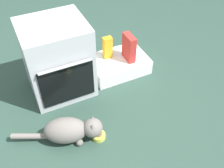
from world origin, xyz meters
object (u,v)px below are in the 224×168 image
pantry_cabinet (118,64)px  cereal_box (129,48)px  juice_carton (108,48)px  oven (58,59)px  food_bowl (99,136)px  cat (71,130)px

pantry_cabinet → cereal_box: 0.24m
cereal_box → juice_carton: 0.22m
pantry_cabinet → juice_carton: juice_carton is taller
oven → juice_carton: oven is taller
food_bowl → cereal_box: 0.96m
cereal_box → cat: bearing=-145.2°
food_bowl → cat: bearing=158.2°
pantry_cabinet → cat: 0.98m
oven → juice_carton: (0.54, 0.07, -0.08)m
cat → cereal_box: cereal_box is taller
oven → food_bowl: bearing=-82.6°
pantry_cabinet → food_bowl: size_ratio=5.26×
oven → cat: 0.68m
oven → pantry_cabinet: size_ratio=1.22×
oven → cereal_box: oven is taller
oven → cat: oven is taller
cereal_box → juice_carton: cereal_box is taller
pantry_cabinet → juice_carton: (-0.09, 0.07, 0.20)m
food_bowl → juice_carton: (0.45, 0.79, 0.25)m
cat → juice_carton: (0.65, 0.70, 0.16)m
cat → cereal_box: size_ratio=2.54×
oven → cereal_box: bearing=-3.5°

